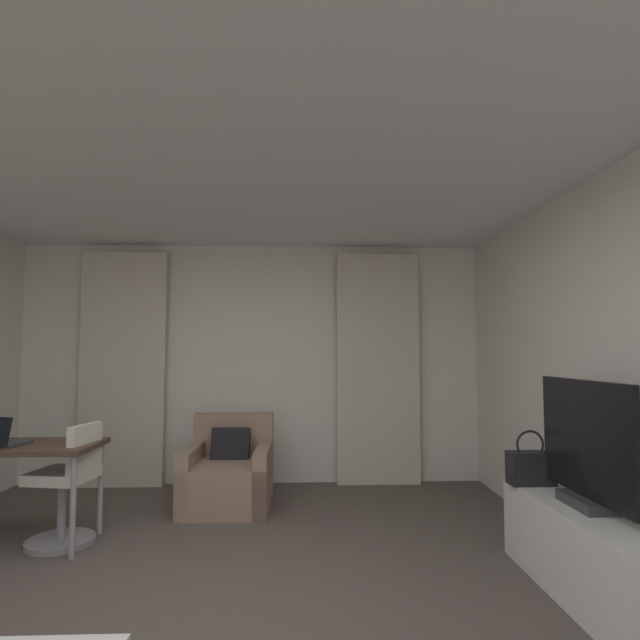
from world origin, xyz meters
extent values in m
cube|color=silver|center=(0.00, 3.03, 1.30)|extent=(5.12, 0.06, 2.60)
cube|color=white|center=(0.00, 0.00, 2.63)|extent=(5.12, 6.12, 0.06)
cube|color=beige|center=(-1.38, 2.90, 1.25)|extent=(0.90, 0.06, 2.50)
cube|color=beige|center=(1.38, 2.90, 1.25)|extent=(0.90, 0.06, 2.50)
cube|color=#997A66|center=(-0.13, 2.17, 0.21)|extent=(0.78, 0.85, 0.42)
cube|color=#997A66|center=(-0.13, 2.52, 0.61)|extent=(0.77, 0.15, 0.40)
cube|color=#997A66|center=(0.19, 2.16, 0.28)|extent=(0.13, 0.85, 0.56)
cube|color=#997A66|center=(-0.46, 2.17, 0.28)|extent=(0.13, 0.85, 0.56)
cube|color=black|center=(-0.13, 2.29, 0.52)|extent=(0.36, 0.21, 0.37)
cylinder|color=#99999E|center=(-1.04, 1.55, 0.35)|extent=(0.04, 0.04, 0.70)
cylinder|color=#99999E|center=(-1.04, 1.08, 0.35)|extent=(0.04, 0.04, 0.70)
cylinder|color=gray|center=(-1.24, 1.34, 0.23)|extent=(0.06, 0.06, 0.46)
cylinder|color=gray|center=(-1.24, 1.34, 0.02)|extent=(0.48, 0.48, 0.04)
cube|color=silver|center=(-1.24, 1.34, 0.50)|extent=(0.46, 0.46, 0.08)
cube|color=silver|center=(-1.08, 1.32, 0.71)|extent=(0.12, 0.36, 0.34)
cube|color=#2D2D33|center=(-1.65, 1.28, 0.75)|extent=(0.37, 0.30, 0.02)
cube|color=white|center=(2.21, 0.42, 0.26)|extent=(0.45, 1.31, 0.52)
cube|color=#333338|center=(2.21, 0.40, 0.55)|extent=(0.20, 0.36, 0.06)
cube|color=black|center=(2.21, 0.40, 0.92)|extent=(0.04, 0.92, 0.68)
cube|color=black|center=(2.11, 0.90, 0.63)|extent=(0.30, 0.14, 0.22)
torus|color=black|center=(2.11, 0.90, 0.79)|extent=(0.20, 0.02, 0.20)
camera|label=1|loc=(0.54, -2.48, 1.42)|focal=27.75mm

